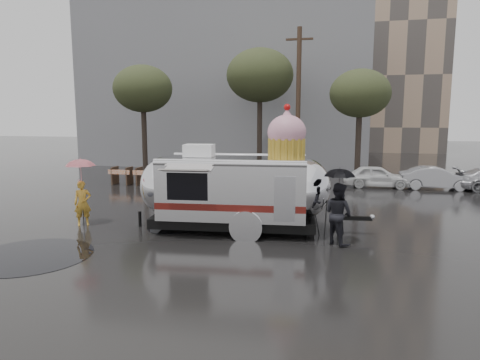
% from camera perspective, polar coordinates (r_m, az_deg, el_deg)
% --- Properties ---
extents(ground, '(120.00, 120.00, 0.00)m').
position_cam_1_polar(ground, '(13.48, -8.38, -8.15)').
color(ground, black).
rests_on(ground, ground).
extents(puddles, '(7.89, 9.60, 0.01)m').
position_cam_1_polar(puddles, '(15.07, -12.20, -6.45)').
color(puddles, black).
rests_on(puddles, ground).
extents(grey_building, '(22.00, 12.00, 13.00)m').
position_cam_1_polar(grey_building, '(37.18, -1.17, 12.61)').
color(grey_building, slate).
rests_on(grey_building, ground).
extents(utility_pole, '(1.60, 0.28, 9.00)m').
position_cam_1_polar(utility_pole, '(26.16, 7.77, 10.14)').
color(utility_pole, '#473323').
rests_on(utility_pole, ground).
extents(tree_left, '(3.64, 3.64, 6.95)m').
position_cam_1_polar(tree_left, '(27.68, -12.82, 11.71)').
color(tree_left, '#382D26').
rests_on(tree_left, ground).
extents(tree_mid, '(4.20, 4.20, 8.03)m').
position_cam_1_polar(tree_mid, '(27.57, 2.68, 13.70)').
color(tree_mid, '#382D26').
rests_on(tree_mid, ground).
extents(tree_right, '(3.36, 3.36, 6.42)m').
position_cam_1_polar(tree_right, '(25.13, 15.72, 10.97)').
color(tree_right, '#382D26').
rests_on(tree_right, ground).
extents(barricade_row, '(4.30, 0.80, 1.00)m').
position_cam_1_polar(barricade_row, '(24.49, -12.37, 0.52)').
color(barricade_row, '#473323').
rests_on(barricade_row, ground).
extents(parked_cars, '(13.20, 1.90, 1.50)m').
position_cam_1_polar(parked_cars, '(25.30, 28.63, 0.37)').
color(parked_cars, silver).
rests_on(parked_cars, ground).
extents(airstream_trailer, '(8.02, 3.44, 4.32)m').
position_cam_1_polar(airstream_trailer, '(14.35, -0.39, -0.83)').
color(airstream_trailer, silver).
rests_on(airstream_trailer, ground).
extents(person_left, '(0.69, 0.65, 1.59)m').
position_cam_1_polar(person_left, '(16.13, -20.24, -2.91)').
color(person_left, gold).
rests_on(person_left, ground).
extents(umbrella_pink, '(1.25, 1.25, 2.40)m').
position_cam_1_polar(umbrella_pink, '(15.95, -20.46, 1.25)').
color(umbrella_pink, pink).
rests_on(umbrella_pink, ground).
extents(person_right, '(1.00, 0.99, 1.88)m').
position_cam_1_polar(person_right, '(13.23, 12.98, -4.40)').
color(person_right, black).
rests_on(person_right, ground).
extents(umbrella_black, '(1.16, 1.16, 2.34)m').
position_cam_1_polar(umbrella_black, '(13.04, 13.12, -0.09)').
color(umbrella_black, black).
rests_on(umbrella_black, ground).
extents(tripod, '(0.63, 0.65, 1.60)m').
position_cam_1_polar(tripod, '(13.74, 10.31, -3.75)').
color(tripod, black).
rests_on(tripod, ground).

